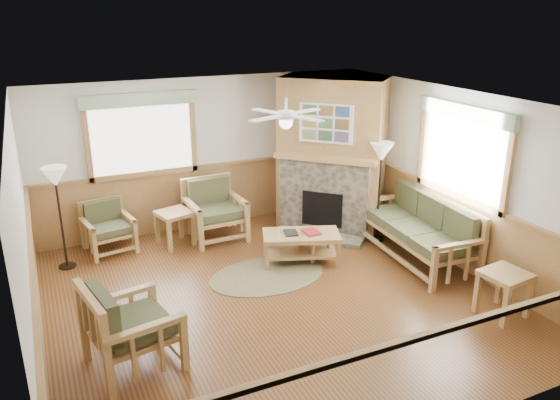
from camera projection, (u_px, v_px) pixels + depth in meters
name	position (u px, v px, depth m)	size (l,w,h in m)	color
floor	(275.00, 297.00, 7.61)	(6.00, 6.00, 0.01)	brown
ceiling	(274.00, 103.00, 6.70)	(6.00, 6.00, 0.01)	white
wall_back	(205.00, 154.00, 9.72)	(6.00, 0.02, 2.70)	silver
wall_front	(422.00, 317.00, 4.59)	(6.00, 0.02, 2.70)	silver
wall_left	(25.00, 246.00, 5.96)	(0.02, 6.00, 2.70)	silver
wall_right	(453.00, 178.00, 8.35)	(0.02, 6.00, 2.70)	silver
wainscot	(275.00, 261.00, 7.42)	(6.00, 6.00, 1.10)	olive
fireplace	(332.00, 154.00, 9.72)	(2.20, 2.20, 2.70)	olive
window_back	(138.00, 91.00, 8.85)	(1.90, 0.16, 1.50)	white
window_right	(469.00, 103.00, 7.77)	(0.16, 1.90, 1.50)	white
ceiling_fan	(286.00, 101.00, 7.09)	(1.24, 1.24, 0.36)	white
sofa	(416.00, 229.00, 8.62)	(0.90, 2.19, 1.01)	#A9834F
armchair_back_left	(108.00, 228.00, 8.92)	(0.73, 0.73, 0.82)	#A9834F
armchair_back_right	(215.00, 210.00, 9.39)	(0.91, 0.91, 1.02)	#A9834F
armchair_left	(132.00, 325.00, 6.00)	(0.91, 0.91, 1.02)	#A9834F
coffee_table	(301.00, 247.00, 8.60)	(1.19, 0.60, 0.48)	#A9834F
end_table_chairs	(175.00, 228.00, 9.18)	(0.53, 0.51, 0.60)	#A9834F
end_table_sofa	(503.00, 294.00, 7.07)	(0.55, 0.52, 0.61)	#A9834F
footstool	(314.00, 247.00, 8.76)	(0.42, 0.42, 0.37)	#A9834F
braided_rug	(267.00, 276.00, 8.19)	(1.78, 1.78, 0.01)	brown
floor_lamp_left	(61.00, 218.00, 8.22)	(0.37, 0.37, 1.62)	black
floor_lamp_right	(379.00, 192.00, 9.19)	(0.40, 0.40, 1.73)	black
book_red	(311.00, 231.00, 8.52)	(0.22, 0.30, 0.03)	maroon
book_dark	(291.00, 232.00, 8.51)	(0.20, 0.27, 0.03)	black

